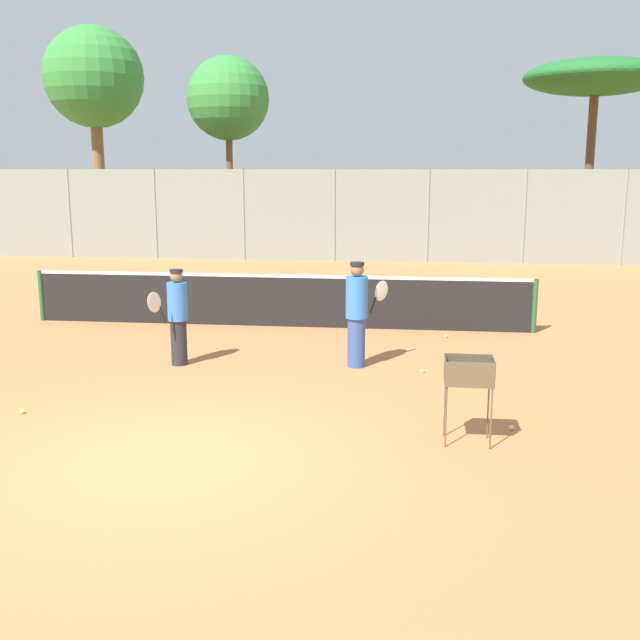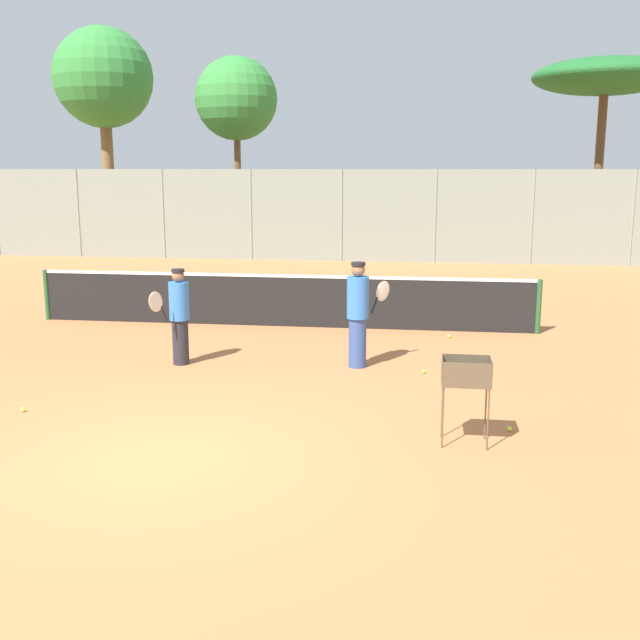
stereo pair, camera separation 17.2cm
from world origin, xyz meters
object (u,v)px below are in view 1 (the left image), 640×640
player_red_cap (357,313)px  parked_car (161,233)px  ball_cart (469,378)px  player_white_outfit (177,316)px  tennis_net (278,299)px

player_red_cap → parked_car: player_red_cap is taller
ball_cart → parked_car: bearing=117.6°
player_white_outfit → parked_car: bearing=-134.4°
tennis_net → parked_car: parked_car is taller
player_white_outfit → player_red_cap: bearing=120.7°
player_white_outfit → parked_car: (-6.08, 17.06, -0.16)m
tennis_net → player_white_outfit: bearing=-108.8°
player_white_outfit → ball_cart: bearing=81.5°
parked_car → tennis_net: bearing=-62.7°
player_red_cap → ball_cart: (1.54, -3.29, -0.10)m
player_white_outfit → player_red_cap: size_ratio=0.92×
player_red_cap → tennis_net: bearing=76.4°
player_white_outfit → ball_cart: player_white_outfit is taller
tennis_net → ball_cart: bearing=-61.7°
tennis_net → player_red_cap: size_ratio=5.99×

